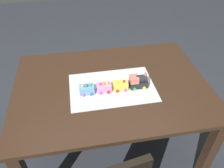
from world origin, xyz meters
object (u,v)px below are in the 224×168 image
at_px(cake_car_tanker_bubblegum, 104,87).
at_px(cake_car_gondola_sky_blue, 87,89).
at_px(cake_car_caboose_lemon, 120,85).
at_px(dining_table, 111,95).
at_px(cake_locomotive, 138,81).

distance_m(cake_car_tanker_bubblegum, cake_car_gondola_sky_blue, 0.12).
height_order(cake_car_caboose_lemon, cake_car_tanker_bubblegum, same).
bearing_deg(dining_table, cake_locomotive, 161.15).
distance_m(dining_table, cake_locomotive, 0.25).
height_order(dining_table, cake_locomotive, cake_locomotive).
height_order(dining_table, cake_car_gondola_sky_blue, cake_car_gondola_sky_blue).
bearing_deg(cake_locomotive, cake_car_tanker_bubblegum, 0.00).
bearing_deg(dining_table, cake_car_caboose_lemon, 130.71).
relative_size(cake_locomotive, cake_car_gondola_sky_blue, 1.40).
bearing_deg(cake_car_caboose_lemon, cake_car_gondola_sky_blue, 0.00).
bearing_deg(cake_car_tanker_bubblegum, cake_car_gondola_sky_blue, 0.00).
relative_size(cake_locomotive, cake_car_tanker_bubblegum, 1.40).
bearing_deg(cake_car_tanker_bubblegum, cake_car_caboose_lemon, -180.00).
bearing_deg(cake_car_caboose_lemon, cake_car_tanker_bubblegum, 0.00).
xyz_separation_m(cake_locomotive, cake_car_gondola_sky_blue, (0.36, 0.00, -0.02)).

